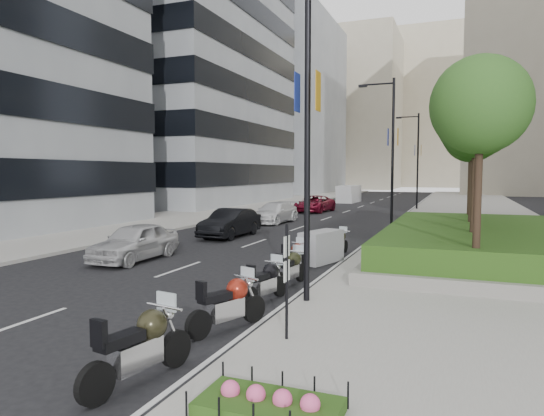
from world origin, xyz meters
The scene contains 32 objects.
ground centered at (0.00, 0.00, 0.00)m, with size 160.00×160.00×0.00m, color black.
sidewalk_right centered at (9.00, 30.00, 0.07)m, with size 10.00×100.00×0.15m, color #9E9B93.
sidewalk_left centered at (-12.00, 30.00, 0.07)m, with size 8.00×100.00×0.15m, color #9E9B93.
lane_edge centered at (3.70, 30.00, 0.01)m, with size 0.12×100.00×0.01m, color silver.
lane_centre centered at (-1.50, 30.00, 0.01)m, with size 0.12×100.00×0.01m, color silver.
building_grey_mid centered at (-24.00, 38.00, 20.00)m, with size 22.00×26.00×40.00m, color gray.
building_grey_far centered at (-24.00, 70.00, 15.00)m, with size 22.00×26.00×30.00m, color gray.
building_cream_left centered at (-18.00, 100.00, 17.00)m, with size 26.00×24.00×34.00m, color #B7AD93.
building_cream_centre centered at (2.00, 120.00, 19.00)m, with size 30.00×24.00×38.00m, color #B7AD93.
planter centered at (10.00, 10.00, 0.35)m, with size 10.00×14.00×0.40m, color gray.
hedge centered at (10.00, 10.00, 0.95)m, with size 9.40×13.40×0.80m, color #284E16.
flower_bed centered at (5.60, -5.00, 0.25)m, with size 2.00×1.00×0.20m, color #284E16.
tree_0 centered at (8.50, 4.00, 5.42)m, with size 2.80×2.80×6.30m.
tree_1 centered at (8.50, 8.00, 5.42)m, with size 2.80×2.80×6.30m.
tree_2 centered at (8.50, 12.00, 5.42)m, with size 2.80×2.80×6.30m.
tree_3 centered at (8.50, 16.00, 5.42)m, with size 2.80×2.80×6.30m.
lamp_post_0 centered at (4.14, 1.00, 5.07)m, with size 2.34×0.45×9.00m.
lamp_post_1 centered at (4.14, 18.00, 5.07)m, with size 2.34×0.45×9.00m.
lamp_post_2 centered at (4.14, 36.00, 5.07)m, with size 2.34×0.45×9.00m.
parking_sign centered at (4.80, -2.00, 1.46)m, with size 0.06×0.32×2.50m.
motorcycle_0 centered at (3.12, -4.54, 0.65)m, with size 0.81×2.41×1.21m.
motorcycle_1 centered at (3.27, -1.53, 0.61)m, with size 1.06×2.18×1.14m.
motorcycle_2 centered at (3.17, 0.96, 0.56)m, with size 0.72×2.09×1.05m.
motorcycle_3 centered at (3.17, 3.01, 0.55)m, with size 0.69×2.08×1.04m.
motorcycle_4 centered at (2.60, 5.02, 0.54)m, with size 0.67×2.02×1.01m.
motorcycle_5 centered at (3.04, 7.04, 0.63)m, with size 1.40×2.22×1.26m.
motorcycle_6 centered at (3.24, 9.14, 0.54)m, with size 0.67×2.01×1.00m.
car_a centered at (-4.11, 4.88, 0.75)m, with size 1.78×4.42×1.51m, color silver.
car_b centered at (-3.66, 12.64, 0.77)m, with size 1.64×4.70×1.55m, color black.
car_c centered at (-4.06, 20.51, 0.72)m, with size 2.01×4.95×1.44m, color silver.
car_d centered at (-4.08, 30.62, 0.73)m, with size 2.43×5.28×1.47m, color maroon.
delivery_van centered at (-4.21, 45.38, 0.94)m, with size 2.10×4.88×2.00m.
Camera 1 is at (8.01, -11.10, 3.53)m, focal length 32.00 mm.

